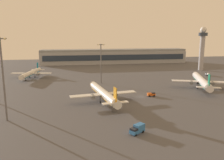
# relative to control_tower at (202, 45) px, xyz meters

# --- Properties ---
(ground_plane) EXTENTS (416.00, 416.00, 0.00)m
(ground_plane) POSITION_rel_control_tower_xyz_m (-83.01, -81.59, -23.12)
(ground_plane) COLOR #4C4C51
(terminal_building) EXTENTS (168.11, 22.40, 16.40)m
(terminal_building) POSITION_rel_control_tower_xyz_m (-70.13, 67.89, -15.03)
(terminal_building) COLOR #9EA3AD
(terminal_building) RESTS_ON ground
(control_tower) EXTENTS (8.00, 8.00, 40.12)m
(control_tower) POSITION_rel_control_tower_xyz_m (0.00, 0.00, 0.00)
(control_tower) COLOR #A8A8B2
(control_tower) RESTS_ON ground
(airplane_terminal_side) EXTENTS (33.43, 42.78, 10.99)m
(airplane_terminal_side) POSITION_rel_control_tower_xyz_m (-103.94, -87.22, -18.97)
(airplane_terminal_side) COLOR silver
(airplane_terminal_side) RESTS_ON ground
(airplane_taxiway_distant) EXTENTS (35.33, 44.85, 11.93)m
(airplane_taxiway_distant) POSITION_rel_control_tower_xyz_m (-39.93, -68.44, -18.61)
(airplane_taxiway_distant) COLOR white
(airplane_taxiway_distant) RESTS_ON ground
(airplane_far_stand) EXTENTS (30.85, 39.45, 10.15)m
(airplane_far_stand) POSITION_rel_control_tower_xyz_m (-150.44, -14.94, -19.28)
(airplane_far_stand) COLOR silver
(airplane_far_stand) RESTS_ON ground
(fuel_truck) EXTENTS (3.69, 6.63, 2.35)m
(fuel_truck) POSITION_rel_control_tower_xyz_m (-10.33, -28.16, -21.76)
(fuel_truck) COLOR gray
(fuel_truck) RESTS_ON ground
(baggage_tractor) EXTENTS (4.19, 2.10, 2.25)m
(baggage_tractor) POSITION_rel_control_tower_xyz_m (-77.05, -81.57, -21.94)
(baggage_tractor) COLOR #D85919
(baggage_tractor) RESTS_ON ground
(catering_truck) EXTENTS (6.00, 5.12, 3.05)m
(catering_truck) POSITION_rel_control_tower_xyz_m (-97.58, -126.16, -21.54)
(catering_truck) COLOR #3372BF
(catering_truck) RESTS_ON ground
(apron_light_central) EXTENTS (4.80, 0.90, 31.91)m
(apron_light_central) POSITION_rel_control_tower_xyz_m (-144.24, -106.22, -5.25)
(apron_light_central) COLOR slate
(apron_light_central) RESTS_ON ground
(apron_light_east) EXTENTS (4.80, 0.90, 26.89)m
(apron_light_east) POSITION_rel_control_tower_xyz_m (-99.70, -43.25, -7.82)
(apron_light_east) COLOR slate
(apron_light_east) RESTS_ON ground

